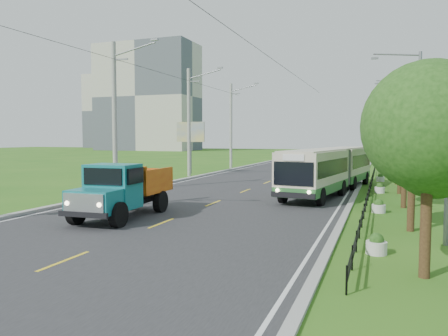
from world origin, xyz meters
The scene contains 30 objects.
ground centered at (0.00, 0.00, 0.00)m, with size 240.00×240.00×0.00m, color #296217.
road centered at (0.00, 20.00, 0.01)m, with size 14.00×120.00×0.02m, color #28282B.
curb_left centered at (-7.20, 20.00, 0.07)m, with size 0.40×120.00×0.15m, color #9E9E99.
curb_right centered at (7.15, 20.00, 0.05)m, with size 0.30×120.00×0.10m, color #9E9E99.
edge_line_left centered at (-6.65, 20.00, 0.02)m, with size 0.12×120.00×0.00m, color silver.
edge_line_right centered at (6.65, 20.00, 0.02)m, with size 0.12×120.00×0.00m, color silver.
centre_dash centered at (0.00, 0.00, 0.02)m, with size 0.12×2.20×0.00m, color yellow.
railing_right centered at (8.00, 14.00, 0.30)m, with size 0.04×40.00×0.60m, color black.
pole_near centered at (-8.26, 9.00, 5.09)m, with size 3.51×0.32×10.00m.
pole_mid centered at (-8.26, 21.00, 5.09)m, with size 3.51×0.32×10.00m.
pole_far centered at (-8.26, 33.00, 5.09)m, with size 3.51×0.32×10.00m.
tree_front centered at (9.86, -3.86, 3.72)m, with size 3.36×3.41×5.60m.
tree_second centered at (9.86, 2.14, 3.52)m, with size 3.18×3.26×5.30m.
tree_third centered at (9.86, 8.14, 3.99)m, with size 3.60×3.62×6.00m.
tree_fourth centered at (9.86, 14.14, 3.59)m, with size 3.24×3.31×5.40m.
tree_fifth centered at (9.86, 20.14, 3.85)m, with size 3.48×3.52×5.80m.
tree_back centered at (9.86, 26.14, 3.65)m, with size 3.30×3.36×5.50m.
streetlight_near centered at (10.64, 0.00, 4.90)m, with size 3.02×0.20×9.07m.
streetlight_mid centered at (10.64, 14.00, 4.90)m, with size 3.02×0.20×9.07m.
streetlight_far centered at (10.64, 28.00, 4.90)m, with size 3.02×0.20×9.07m.
planter_front centered at (8.60, -2.00, 0.29)m, with size 0.64×0.64×0.67m.
planter_near centered at (8.60, 6.00, 0.29)m, with size 0.64×0.64×0.67m.
planter_mid centered at (8.60, 14.00, 0.29)m, with size 0.64×0.64×0.67m.
planter_far centered at (8.60, 22.00, 0.29)m, with size 0.64×0.64×0.67m.
billboard_left centered at (-9.50, 24.00, 3.87)m, with size 3.00×0.20×5.20m.
billboard_right centered at (12.30, 20.00, 5.34)m, with size 0.24×6.00×7.30m.
apartment_near centered at (-55.00, 95.00, 15.00)m, with size 28.00×14.00×30.00m, color #B7B2A3.
apartment_far centered at (-80.00, 120.00, 13.00)m, with size 24.00×14.00×26.00m, color #B7B2A3.
bus centered at (5.53, 13.25, 1.71)m, with size 4.55×14.91×2.84m.
dump_truck centered at (-2.31, 0.67, 1.40)m, with size 2.52×5.99×2.48m.
Camera 1 is at (8.70, -16.21, 3.63)m, focal length 35.00 mm.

